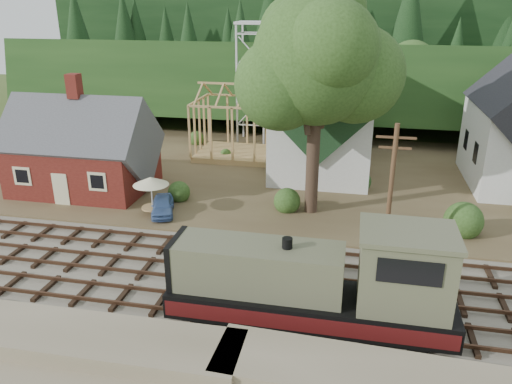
% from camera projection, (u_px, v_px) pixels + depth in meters
% --- Properties ---
extents(ground, '(140.00, 140.00, 0.00)m').
position_uv_depth(ground, '(254.00, 284.00, 26.95)').
color(ground, '#384C1E').
rests_on(ground, ground).
extents(railroad_bed, '(64.00, 11.00, 0.16)m').
position_uv_depth(railroad_bed, '(254.00, 283.00, 26.92)').
color(railroad_bed, '#726B5B').
rests_on(railroad_bed, ground).
extents(village_flat, '(64.00, 26.00, 0.30)m').
position_uv_depth(village_flat, '(297.00, 175.00, 43.35)').
color(village_flat, brown).
rests_on(village_flat, ground).
extents(hillside, '(70.00, 28.96, 12.74)m').
position_uv_depth(hillside, '(320.00, 118.00, 65.34)').
color(hillside, '#1E3F19').
rests_on(hillside, ground).
extents(ridge, '(80.00, 20.00, 12.00)m').
position_uv_depth(ridge, '(329.00, 96.00, 79.96)').
color(ridge, black).
rests_on(ridge, ground).
extents(depot, '(10.80, 7.41, 9.00)m').
position_uv_depth(depot, '(83.00, 153.00, 38.88)').
color(depot, '#531713').
rests_on(depot, village_flat).
extents(church, '(8.40, 15.17, 13.00)m').
position_uv_depth(church, '(324.00, 115.00, 42.70)').
color(church, silver).
rests_on(church, village_flat).
extents(timber_frame, '(8.20, 6.20, 6.99)m').
position_uv_depth(timber_frame, '(240.00, 126.00, 47.02)').
color(timber_frame, tan).
rests_on(timber_frame, village_flat).
extents(lattice_tower, '(3.20, 3.20, 12.12)m').
position_uv_depth(lattice_tower, '(253.00, 46.00, 50.08)').
color(lattice_tower, silver).
rests_on(lattice_tower, village_flat).
extents(big_tree, '(10.90, 8.40, 14.70)m').
position_uv_depth(big_tree, '(319.00, 69.00, 32.09)').
color(big_tree, '#38281E').
rests_on(big_tree, village_flat).
extents(telegraph_pole_near, '(2.20, 0.28, 8.00)m').
position_uv_depth(telegraph_pole_near, '(391.00, 187.00, 28.86)').
color(telegraph_pole_near, '#4C331E').
rests_on(telegraph_pole_near, ground).
extents(locomotive, '(12.92, 3.23, 5.14)m').
position_uv_depth(locomotive, '(321.00, 284.00, 22.70)').
color(locomotive, black).
rests_on(locomotive, railroad_bed).
extents(car_blue, '(2.56, 3.93, 1.24)m').
position_uv_depth(car_blue, '(163.00, 205.00, 34.91)').
color(car_blue, '#5478B5').
rests_on(car_blue, village_flat).
extents(car_green, '(3.77, 1.87, 1.19)m').
position_uv_depth(car_green, '(40.00, 170.00, 42.35)').
color(car_green, '#96B77F').
rests_on(car_green, village_flat).
extents(patio_set, '(2.46, 2.46, 2.74)m').
position_uv_depth(patio_set, '(151.00, 183.00, 34.25)').
color(patio_set, silver).
rests_on(patio_set, village_flat).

